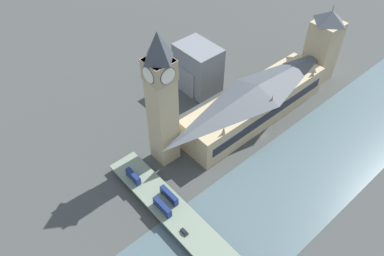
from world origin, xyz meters
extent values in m
plane|color=#424442|center=(0.00, 0.00, 0.00)|extent=(600.00, 600.00, 0.00)
cube|color=#4C6066|center=(-32.76, 0.00, 0.15)|extent=(53.52, 360.00, 0.30)
cube|color=tan|center=(15.17, -8.00, 9.68)|extent=(24.34, 101.72, 19.36)
cube|color=black|center=(2.85, -8.00, 10.65)|extent=(0.40, 93.59, 5.81)
pyramid|color=#474C51|center=(15.17, -8.00, 22.17)|extent=(23.85, 99.69, 5.63)
cone|color=#9E8966|center=(4.00, -46.66, 21.86)|extent=(2.20, 2.20, 5.00)
cone|color=#9E8966|center=(4.00, -8.00, 21.86)|extent=(2.20, 2.20, 5.00)
cone|color=#9E8966|center=(4.00, 30.66, 21.86)|extent=(2.20, 2.20, 5.00)
cube|color=tan|center=(26.16, 52.74, 31.87)|extent=(11.75, 11.75, 63.74)
cube|color=tan|center=(26.16, 52.74, 58.45)|extent=(12.46, 12.46, 10.58)
cylinder|color=black|center=(20.11, 52.74, 58.45)|extent=(0.50, 8.49, 8.49)
cylinder|color=silver|center=(19.99, 52.74, 58.45)|extent=(0.62, 7.86, 7.86)
cylinder|color=black|center=(32.21, 52.74, 58.45)|extent=(0.50, 8.49, 8.49)
cylinder|color=silver|center=(32.33, 52.74, 58.45)|extent=(0.62, 7.86, 7.86)
cylinder|color=black|center=(26.16, 46.69, 58.45)|extent=(8.49, 0.50, 8.49)
cylinder|color=silver|center=(26.16, 46.57, 58.45)|extent=(7.86, 0.62, 7.86)
cylinder|color=black|center=(26.16, 58.79, 58.45)|extent=(8.49, 0.50, 8.49)
cylinder|color=silver|center=(26.16, 58.91, 58.45)|extent=(7.86, 0.62, 7.86)
pyramid|color=#383D42|center=(26.16, 52.74, 70.84)|extent=(11.99, 11.99, 14.20)
cube|color=tan|center=(15.17, -71.38, 20.88)|extent=(17.04, 17.04, 41.76)
pyramid|color=#474C51|center=(15.17, -71.38, 45.60)|extent=(17.04, 17.04, 7.67)
cylinder|color=#333338|center=(15.17, -71.38, 51.43)|extent=(0.30, 0.30, 4.00)
cube|color=#5D6A59|center=(-32.76, 74.41, 1.68)|extent=(3.00, 13.25, 3.36)
cube|color=#5D6A59|center=(15.90, 74.41, 1.68)|extent=(3.00, 13.25, 3.36)
cube|color=gray|center=(-32.76, 74.41, 3.96)|extent=(139.04, 15.58, 1.20)
cube|color=navy|center=(-0.45, 71.27, 5.98)|extent=(11.73, 2.49, 2.01)
cube|color=black|center=(-0.45, 71.27, 6.38)|extent=(10.56, 2.55, 0.88)
cube|color=navy|center=(-0.45, 71.27, 8.17)|extent=(11.49, 2.49, 2.36)
cube|color=black|center=(-0.45, 71.27, 8.28)|extent=(10.56, 2.55, 1.13)
cube|color=navy|center=(-0.45, 71.27, 9.42)|extent=(11.38, 2.36, 0.16)
cylinder|color=black|center=(4.57, 70.14, 5.08)|extent=(1.05, 0.28, 1.05)
cylinder|color=black|center=(4.57, 72.40, 5.08)|extent=(1.05, 0.28, 1.05)
cylinder|color=black|center=(-5.37, 70.14, 5.08)|extent=(1.05, 0.28, 1.05)
cylinder|color=black|center=(-5.37, 72.40, 5.08)|extent=(1.05, 0.28, 1.05)
cube|color=navy|center=(20.71, 77.66, 6.02)|extent=(10.13, 2.54, 2.03)
cube|color=black|center=(20.71, 77.66, 6.43)|extent=(9.12, 2.60, 0.89)
cube|color=navy|center=(20.71, 77.66, 8.23)|extent=(9.93, 2.54, 2.38)
cube|color=black|center=(20.71, 77.66, 8.35)|extent=(9.12, 2.60, 1.14)
cube|color=navy|center=(20.71, 77.66, 9.50)|extent=(9.82, 2.42, 0.16)
cylinder|color=black|center=(24.88, 76.50, 5.12)|extent=(1.12, 0.28, 1.12)
cylinder|color=black|center=(24.88, 78.83, 5.12)|extent=(1.12, 0.28, 1.12)
cylinder|color=black|center=(16.65, 76.50, 5.12)|extent=(1.12, 0.28, 1.12)
cylinder|color=black|center=(16.65, 78.83, 5.12)|extent=(1.12, 0.28, 1.12)
cube|color=navy|center=(-3.38, 77.76, 5.93)|extent=(11.78, 2.55, 1.93)
cube|color=black|center=(-3.38, 77.76, 6.31)|extent=(10.60, 2.61, 0.85)
cube|color=navy|center=(-3.38, 77.76, 8.02)|extent=(11.54, 2.55, 2.26)
cube|color=black|center=(-3.38, 77.76, 8.13)|extent=(10.60, 2.61, 1.08)
cube|color=navy|center=(-3.38, 77.76, 9.23)|extent=(11.43, 2.42, 0.16)
cylinder|color=black|center=(1.70, 76.60, 5.07)|extent=(1.01, 0.28, 1.01)
cylinder|color=black|center=(1.70, 78.93, 5.07)|extent=(1.01, 0.28, 1.01)
cylinder|color=black|center=(-8.36, 76.60, 5.07)|extent=(1.01, 0.28, 1.01)
cylinder|color=black|center=(-8.36, 78.93, 5.07)|extent=(1.01, 0.28, 1.01)
cube|color=black|center=(-19.56, 77.87, 5.16)|extent=(4.18, 1.77, 0.71)
cube|color=black|center=(-19.69, 77.87, 5.80)|extent=(2.17, 1.60, 0.56)
cylinder|color=black|center=(-17.95, 77.07, 4.90)|extent=(0.68, 0.22, 0.68)
cylinder|color=black|center=(-17.95, 78.67, 4.90)|extent=(0.68, 0.22, 0.68)
cylinder|color=black|center=(-21.17, 77.07, 4.90)|extent=(0.68, 0.22, 0.68)
cylinder|color=black|center=(-21.17, 78.67, 4.90)|extent=(0.68, 0.22, 0.68)
cube|color=slate|center=(60.44, -2.17, 15.70)|extent=(28.04, 20.77, 31.40)
cube|color=gray|center=(67.02, 0.60, 9.36)|extent=(29.02, 16.71, 18.72)
camera|label=1|loc=(-88.24, 133.40, 158.06)|focal=35.00mm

